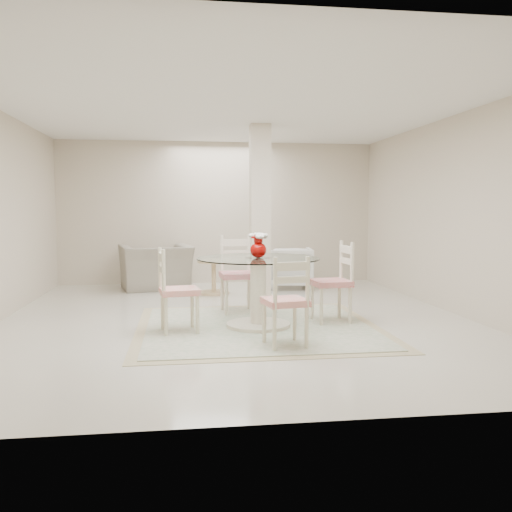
{
  "coord_description": "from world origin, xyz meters",
  "views": [
    {
      "loc": [
        -0.69,
        -6.94,
        1.43
      ],
      "look_at": [
        0.21,
        -0.37,
        0.85
      ],
      "focal_mm": 38.0,
      "sensor_mm": 36.0,
      "label": 1
    }
  ],
  "objects": [
    {
      "name": "recliner_taupe",
      "position": [
        -1.16,
        2.83,
        0.39
      ],
      "size": [
        1.4,
        1.28,
        0.78
      ],
      "primitive_type": "imported",
      "rotation": [
        0.0,
        0.0,
        3.36
      ],
      "color": "gray",
      "rests_on": "ground"
    },
    {
      "name": "dining_chair_north",
      "position": [
        0.06,
        0.45,
        0.62
      ],
      "size": [
        0.5,
        0.5,
        1.17
      ],
      "rotation": [
        0.0,
        0.0,
        0.07
      ],
      "color": "beige",
      "rests_on": "ground"
    },
    {
      "name": "ground",
      "position": [
        0.0,
        0.0,
        0.0
      ],
      "size": [
        7.0,
        7.0,
        0.0
      ],
      "primitive_type": "plane",
      "color": "silver",
      "rests_on": "ground"
    },
    {
      "name": "column",
      "position": [
        0.5,
        1.3,
        1.35
      ],
      "size": [
        0.3,
        0.3,
        2.7
      ],
      "primitive_type": "cube",
      "color": "beige",
      "rests_on": "ground"
    },
    {
      "name": "dining_chair_west",
      "position": [
        -0.8,
        -0.73,
        0.57
      ],
      "size": [
        0.49,
        0.49,
        1.08
      ],
      "rotation": [
        0.0,
        0.0,
        1.71
      ],
      "color": "#F1EBC6",
      "rests_on": "ground"
    },
    {
      "name": "room_shell",
      "position": [
        0.0,
        0.0,
        1.86
      ],
      "size": [
        6.02,
        7.02,
        2.71
      ],
      "color": "beige",
      "rests_on": "ground"
    },
    {
      "name": "side_table",
      "position": [
        -0.17,
        2.09,
        0.26
      ],
      "size": [
        0.54,
        0.54,
        0.56
      ],
      "color": "tan",
      "rests_on": "ground"
    },
    {
      "name": "dining_chair_east",
      "position": [
        1.22,
        -0.41,
        0.59
      ],
      "size": [
        0.48,
        0.48,
        1.13
      ],
      "rotation": [
        0.0,
        0.0,
        -1.5
      ],
      "color": "beige",
      "rests_on": "ground"
    },
    {
      "name": "area_rug",
      "position": [
        0.21,
        -0.57,
        0.01
      ],
      "size": [
        2.91,
        2.91,
        0.02
      ],
      "color": "tan",
      "rests_on": "ground"
    },
    {
      "name": "dining_table",
      "position": [
        0.21,
        -0.57,
        0.43
      ],
      "size": [
        1.47,
        1.47,
        0.85
      ],
      "rotation": [
        0.0,
        0.0,
        0.16
      ],
      "color": "#FAE9CD",
      "rests_on": "ground"
    },
    {
      "name": "red_vase",
      "position": [
        0.21,
        -0.57,
        1.0
      ],
      "size": [
        0.23,
        0.22,
        0.3
      ],
      "color": "#9C0704",
      "rests_on": "dining_table"
    },
    {
      "name": "dining_chair_south",
      "position": [
        0.37,
        -1.57,
        0.55
      ],
      "size": [
        0.48,
        0.48,
        1.05
      ],
      "rotation": [
        0.0,
        0.0,
        3.29
      ],
      "color": "#F1EBC6",
      "rests_on": "ground"
    },
    {
      "name": "armchair_white",
      "position": [
        1.23,
        2.63,
        0.37
      ],
      "size": [
        0.88,
        0.9,
        0.74
      ],
      "primitive_type": "imported",
      "rotation": [
        0.0,
        0.0,
        3.02
      ],
      "color": "white",
      "rests_on": "ground"
    }
  ]
}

